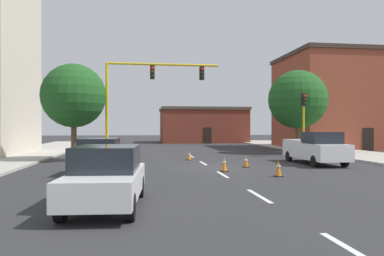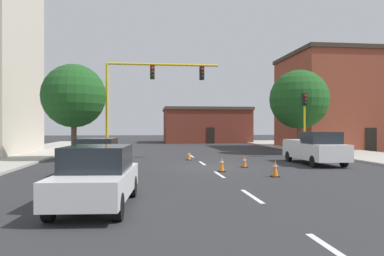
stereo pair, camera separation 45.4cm
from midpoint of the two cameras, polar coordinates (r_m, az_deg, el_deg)
name	(u,v)px [view 2 (the right image)]	position (r m, az deg, el deg)	size (l,w,h in m)	color
ground_plane	(209,168)	(20.67, 3.26, -6.16)	(160.00, 160.00, 0.00)	#2D2D30
sidewalk_left	(13,157)	(29.89, -25.71, -4.08)	(6.00, 56.00, 0.14)	#B2ADA3
sidewalk_right	(352,154)	(32.96, 23.93, -3.69)	(6.00, 56.00, 0.14)	#B2ADA3
lane_stripe_seg_0	(338,253)	(7.56, 23.36, -17.40)	(0.16, 2.40, 0.01)	silver
lane_stripe_seg_1	(252,196)	(12.49, 10.30, -10.35)	(0.16, 2.40, 0.01)	silver
lane_stripe_seg_2	(219,174)	(17.75, 4.99, -7.20)	(0.16, 2.40, 0.01)	silver
lane_stripe_seg_3	(202,163)	(23.13, 2.16, -5.48)	(0.16, 2.40, 0.01)	silver
lane_stripe_seg_4	(192,156)	(28.55, 0.41, -4.40)	(0.16, 2.40, 0.01)	silver
building_brick_center	(206,125)	(54.05, 2.39, 0.45)	(12.35, 8.56, 5.05)	brown
building_row_right	(343,101)	(42.29, 22.65, 3.85)	(11.85, 10.24, 9.98)	brown
traffic_signal_gantry	(123,128)	(26.35, -10.17, 0.06)	(8.84, 1.20, 6.83)	yellow
traffic_light_pole_right	(305,110)	(28.81, 17.52, 2.65)	(0.32, 0.47, 4.80)	yellow
tree_right_mid	(299,99)	(32.68, 16.69, 4.28)	(5.00, 5.00, 7.13)	brown
tree_left_near	(74,96)	(25.53, -17.40, 4.76)	(4.20, 4.20, 6.44)	brown
pickup_truck_white	(315,148)	(23.73, 19.06, -2.99)	(2.03, 5.40, 1.99)	white
sedan_white_near_left	(97,176)	(10.80, -13.32, -7.26)	(2.17, 4.62, 1.74)	white
sedan_dark_gray_mid_left	(97,156)	(18.06, -13.92, -4.26)	(2.06, 4.58, 1.74)	#3D3D42
traffic_cone_roadside_a	(275,169)	(17.30, 13.53, -6.14)	(0.36, 0.36, 0.77)	black
traffic_cone_roadside_b	(222,164)	(18.84, 5.32, -5.65)	(0.36, 0.36, 0.76)	black
traffic_cone_roadside_c	(189,156)	(25.26, 0.03, -4.33)	(0.36, 0.36, 0.60)	black
traffic_cone_roadside_d	(244,162)	(20.99, 8.76, -5.21)	(0.36, 0.36, 0.64)	black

